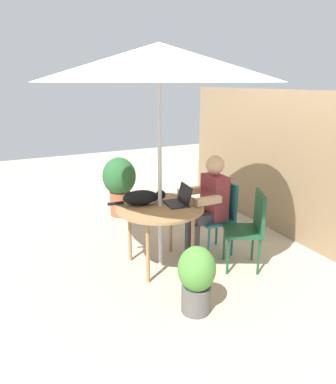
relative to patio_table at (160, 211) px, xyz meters
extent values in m
plane|color=#BCAD93|center=(0.00, 0.00, -0.68)|extent=(14.00, 14.00, 0.00)
cube|color=#937756|center=(0.00, 1.94, 0.31)|extent=(4.60, 0.08, 1.97)
cylinder|color=#9E754C|center=(0.00, 0.00, 0.05)|extent=(0.99, 0.99, 0.03)
cylinder|color=#9E754C|center=(0.27, 0.27, -0.32)|extent=(0.04, 0.04, 0.71)
cylinder|color=#9E754C|center=(-0.27, 0.27, -0.32)|extent=(0.04, 0.04, 0.71)
cylinder|color=#9E754C|center=(-0.27, -0.27, -0.32)|extent=(0.04, 0.04, 0.71)
cylinder|color=#9E754C|center=(0.27, -0.27, -0.32)|extent=(0.04, 0.04, 0.71)
cylinder|color=#B7B7BC|center=(0.00, 0.00, 0.44)|extent=(0.04, 0.04, 2.23)
cone|color=beige|center=(0.00, 0.00, 1.57)|extent=(2.47, 2.47, 0.37)
sphere|color=#B7B7BC|center=(0.00, 0.00, 1.58)|extent=(0.06, 0.06, 0.06)
cube|color=#1E606B|center=(0.00, 0.73, -0.23)|extent=(0.40, 0.40, 0.04)
cube|color=#1E606B|center=(0.00, 0.91, 0.01)|extent=(0.40, 0.04, 0.44)
cylinder|color=#1E606B|center=(0.17, 0.90, -0.46)|extent=(0.03, 0.03, 0.43)
cylinder|color=#1E606B|center=(-0.17, 0.90, -0.46)|extent=(0.03, 0.03, 0.43)
cylinder|color=#1E606B|center=(-0.17, 0.56, -0.46)|extent=(0.03, 0.03, 0.43)
cylinder|color=#1E606B|center=(0.17, 0.56, -0.46)|extent=(0.03, 0.03, 0.43)
cube|color=#194C2D|center=(0.44, 0.82, -0.23)|extent=(0.54, 0.54, 0.04)
cube|color=#194C2D|center=(0.53, 0.98, 0.01)|extent=(0.37, 0.22, 0.44)
cylinder|color=#194C2D|center=(0.67, 0.89, -0.46)|extent=(0.03, 0.03, 0.43)
cylinder|color=#194C2D|center=(0.37, 1.05, -0.46)|extent=(0.03, 0.03, 0.43)
cylinder|color=#194C2D|center=(0.21, 0.75, -0.46)|extent=(0.03, 0.03, 0.43)
cylinder|color=#194C2D|center=(0.51, 0.59, -0.46)|extent=(0.03, 0.03, 0.43)
cube|color=maroon|center=(0.00, 0.73, 0.06)|extent=(0.34, 0.20, 0.54)
sphere|color=#DBAD89|center=(0.00, 0.72, 0.46)|extent=(0.22, 0.22, 0.22)
cube|color=#383842|center=(-0.08, 0.58, -0.16)|extent=(0.12, 0.30, 0.12)
cylinder|color=#383842|center=(-0.08, 0.43, -0.44)|extent=(0.10, 0.10, 0.47)
cube|color=#383842|center=(0.08, 0.58, -0.16)|extent=(0.12, 0.30, 0.12)
cylinder|color=#383842|center=(0.08, 0.43, -0.44)|extent=(0.10, 0.10, 0.47)
cube|color=#DBAD89|center=(-0.20, 0.51, 0.11)|extent=(0.08, 0.32, 0.08)
cube|color=#DBAD89|center=(0.20, 0.51, 0.11)|extent=(0.08, 0.32, 0.08)
cube|color=black|center=(0.03, 0.19, 0.07)|extent=(0.32, 0.25, 0.02)
cube|color=black|center=(0.04, 0.29, 0.18)|extent=(0.30, 0.09, 0.20)
cube|color=black|center=(0.04, 0.30, 0.18)|extent=(0.30, 0.09, 0.20)
ellipsoid|color=black|center=(-0.13, -0.18, 0.15)|extent=(0.29, 0.44, 0.17)
sphere|color=black|center=(-0.07, 0.04, 0.17)|extent=(0.11, 0.11, 0.11)
ellipsoid|color=white|center=(-0.10, -0.07, 0.11)|extent=(0.15, 0.15, 0.09)
cylinder|color=black|center=(-0.23, -0.44, 0.09)|extent=(0.08, 0.18, 0.04)
cone|color=black|center=(-0.05, 0.04, 0.22)|extent=(0.04, 0.04, 0.03)
cone|color=black|center=(-0.10, 0.05, 0.22)|extent=(0.04, 0.04, 0.03)
cylinder|color=#595654|center=(0.92, -0.07, -0.55)|extent=(0.28, 0.28, 0.26)
ellipsoid|color=#4C8C38|center=(0.92, -0.07, -0.23)|extent=(0.35, 0.35, 0.43)
cylinder|color=#9E5138|center=(-1.77, 0.12, -0.48)|extent=(0.33, 0.33, 0.39)
ellipsoid|color=#26592D|center=(-1.77, 0.12, -0.03)|extent=(0.52, 0.52, 0.60)
camera|label=1|loc=(3.33, -1.55, 1.39)|focal=32.72mm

